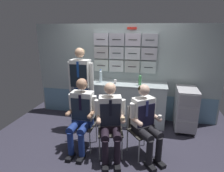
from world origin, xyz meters
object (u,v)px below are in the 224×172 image
Objects in this scene: folding_chair_left at (85,118)px; coffee_cup_white at (101,79)px; service_trolley at (185,108)px; crew_member_right at (110,118)px; crew_member_standing at (81,82)px; folding_chair_right at (110,123)px; water_bottle_tall at (140,80)px; folding_chair_by_counter at (140,124)px; crew_member_left at (81,112)px; crew_member_by_counter at (146,120)px.

coffee_cup_white is (-0.01, 1.08, 0.44)m from folding_chair_left.
service_trolley is 11.79× the size of coffee_cup_white.
crew_member_standing reaches higher than crew_member_right.
folding_chair_right is 1.35m from coffee_cup_white.
folding_chair_left is at bearing 168.35° from folding_chair_right.
crew_member_right reaches higher than water_bottle_tall.
service_trolley is 2.06m from folding_chair_left.
crew_member_right is (0.04, -0.15, 0.17)m from folding_chair_right.
folding_chair_left is at bearing 178.94° from folding_chair_by_counter.
folding_chair_right is 0.24m from crew_member_right.
folding_chair_right is 0.50m from folding_chair_by_counter.
folding_chair_right is at bearing -111.20° from water_bottle_tall.
crew_member_left is at bearing -172.97° from folding_chair_right.
folding_chair_left is 1.00× the size of folding_chair_by_counter.
service_trolley is at bearing 37.34° from folding_chair_right.
folding_chair_by_counter is 1.54m from coffee_cup_white.
folding_chair_right is (0.48, 0.06, -0.19)m from crew_member_left.
folding_chair_right and folding_chair_by_counter have the same top height.
crew_member_right is at bearing -68.37° from coffee_cup_white.
folding_chair_left is 0.97m from folding_chair_by_counter.
service_trolley is at bearing 26.98° from folding_chair_left.
service_trolley is at bearing 30.74° from crew_member_left.
folding_chair_left is at bearing -64.33° from crew_member_standing.
water_bottle_tall is (-0.95, 0.01, 0.55)m from service_trolley.
service_trolley is 0.72× the size of crew_member_right.
service_trolley is 1.29m from folding_chair_by_counter.
folding_chair_by_counter is (0.97, -0.02, 0.00)m from folding_chair_left.
folding_chair_right is at bearing -11.65° from folding_chair_left.
crew_member_by_counter is (1.07, -0.15, 0.16)m from folding_chair_left.
folding_chair_by_counter is 10.91× the size of coffee_cup_white.
crew_member_standing reaches higher than water_bottle_tall.
folding_chair_by_counter is at bearing 128.41° from crew_member_by_counter.
service_trolley is 2.15m from crew_member_left.
service_trolley is 0.53× the size of crew_member_standing.
crew_member_standing reaches higher than crew_member_left.
crew_member_right is 0.53m from folding_chair_by_counter.
folding_chair_right is at bearing -40.66° from crew_member_standing.
water_bottle_tall is (0.88, 0.94, 0.52)m from folding_chair_left.
crew_member_standing is 0.60m from coffee_cup_white.
crew_member_left is 16.58× the size of coffee_cup_white.
folding_chair_left is 1.17m from coffee_cup_white.
folding_chair_by_counter is (-0.86, -0.95, 0.03)m from service_trolley.
crew_member_left is 1.52× the size of folding_chair_by_counter.
crew_member_by_counter is (0.10, -0.13, 0.16)m from folding_chair_by_counter.
folding_chair_right is 1.00× the size of folding_chair_by_counter.
folding_chair_left is 0.61m from crew_member_right.
crew_member_standing reaches higher than folding_chair_by_counter.
folding_chair_right is at bearing 105.54° from crew_member_right.
crew_member_right reaches higher than folding_chair_left.
crew_member_left is at bearing -128.86° from water_bottle_tall.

